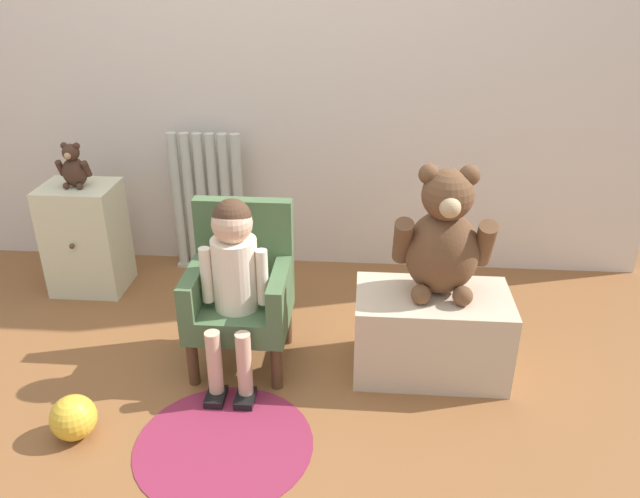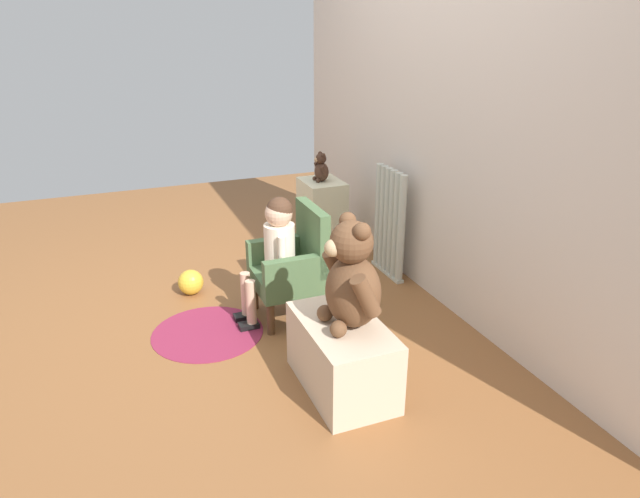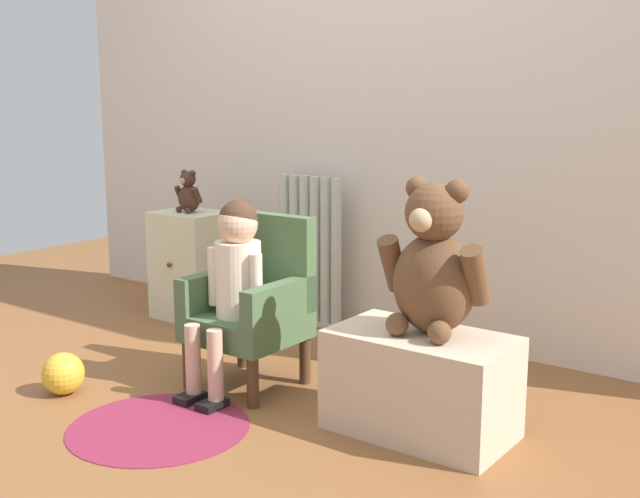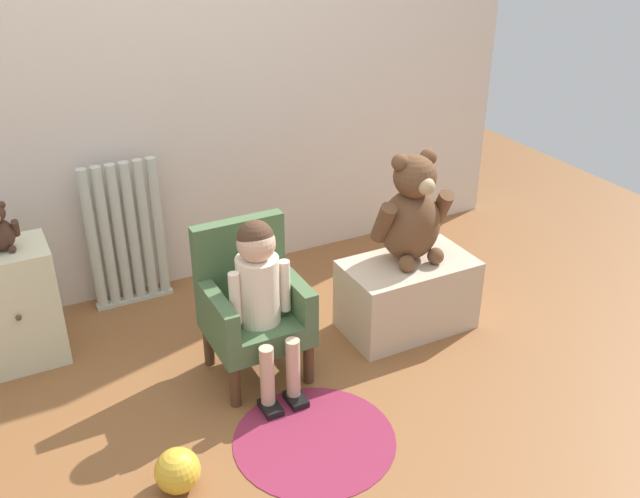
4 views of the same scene
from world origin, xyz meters
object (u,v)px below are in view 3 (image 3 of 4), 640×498
at_px(low_bench, 421,384).
at_px(large_teddy_bear, 434,266).
at_px(small_teddy_bear, 189,194).
at_px(small_dresser, 191,265).
at_px(floor_rug, 159,427).
at_px(toy_ball, 63,374).
at_px(child_figure, 234,269).
at_px(child_armchair, 254,303).
at_px(radiator, 310,251).

bearing_deg(low_bench, large_teddy_bear, 58.38).
bearing_deg(small_teddy_bear, small_dresser, 121.48).
bearing_deg(large_teddy_bear, floor_rug, -145.13).
xyz_separation_m(large_teddy_bear, toy_ball, (-1.26, -0.51, -0.48)).
relative_size(child_figure, low_bench, 1.23).
height_order(child_armchair, floor_rug, child_armchair).
relative_size(child_figure, large_teddy_bear, 1.43).
distance_m(child_figure, large_teddy_bear, 0.78).
bearing_deg(small_dresser, radiator, 25.53).
bearing_deg(toy_ball, small_dresser, 109.42).
distance_m(radiator, small_dresser, 0.60).
distance_m(radiator, toy_ball, 1.33).
relative_size(radiator, small_teddy_bear, 3.48).
distance_m(child_armchair, small_teddy_bear, 1.03).
height_order(child_armchair, large_teddy_bear, large_teddy_bear).
distance_m(child_figure, floor_rug, 0.62).
height_order(small_dresser, child_armchair, child_armchair).
relative_size(small_dresser, floor_rug, 0.87).
bearing_deg(toy_ball, child_armchair, 46.14).
height_order(small_dresser, floor_rug, small_dresser).
relative_size(child_figure, small_teddy_bear, 3.49).
height_order(radiator, large_teddy_bear, large_teddy_bear).
height_order(small_teddy_bear, toy_ball, small_teddy_bear).
bearing_deg(toy_ball, child_figure, 39.53).
relative_size(child_armchair, low_bench, 1.10).
bearing_deg(toy_ball, low_bench, 21.21).
bearing_deg(child_figure, child_armchair, 90.00).
xyz_separation_m(child_armchair, child_figure, (0.00, -0.11, 0.15)).
bearing_deg(floor_rug, child_armchair, 92.62).
xyz_separation_m(low_bench, toy_ball, (-1.24, -0.48, -0.09)).
distance_m(large_teddy_bear, toy_ball, 1.44).
height_order(radiator, child_figure, child_figure).
xyz_separation_m(radiator, toy_ball, (-0.18, -1.28, -0.28)).
height_order(small_dresser, child_figure, child_figure).
xyz_separation_m(small_dresser, child_armchair, (0.85, -0.51, 0.05)).
xyz_separation_m(radiator, child_armchair, (0.31, -0.77, -0.04)).
distance_m(child_armchair, child_figure, 0.18).
bearing_deg(floor_rug, low_bench, 33.90).
distance_m(small_dresser, toy_ball, 1.10).
bearing_deg(small_dresser, small_teddy_bear, -58.52).
bearing_deg(radiator, large_teddy_bear, -35.62).
height_order(child_figure, large_teddy_bear, large_teddy_bear).
bearing_deg(radiator, child_figure, -70.28).
bearing_deg(floor_rug, toy_ball, 179.50).
bearing_deg(radiator, child_armchair, -67.82).
bearing_deg(floor_rug, child_figure, 93.29).
distance_m(low_bench, toy_ball, 1.33).
height_order(child_figure, floor_rug, child_figure).
xyz_separation_m(radiator, small_teddy_bear, (-0.53, -0.27, 0.27)).
relative_size(small_teddy_bear, toy_ball, 1.31).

